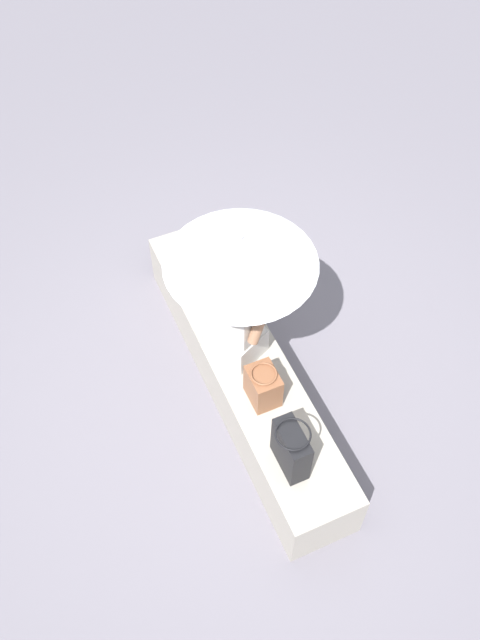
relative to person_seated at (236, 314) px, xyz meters
The scene contains 8 objects.
ground_plane 0.83m from the person_seated, 27.01° to the left, with size 14.00×14.00×0.00m, color slate.
stone_bench 0.61m from the person_seated, 27.01° to the left, with size 2.53×0.49×0.44m, color #A8A093.
person_seated is the anchor object (origin of this frame).
parasol 0.52m from the person_seated, 128.89° to the left, with size 0.94×0.94×1.04m.
handbag_black 0.57m from the person_seated, behind, with size 0.25×0.19×0.36m.
tote_bag_canvas 0.49m from the person_seated, ahead, with size 0.22×0.18×0.29m.
shoulder_bag_spare 0.93m from the person_seated, ahead, with size 0.29×0.21×0.37m.
magazine 0.94m from the person_seated, behind, with size 0.28×0.20×0.01m, color #D83866.
Camera 1 is at (2.37, -1.07, 4.28)m, focal length 38.29 mm.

